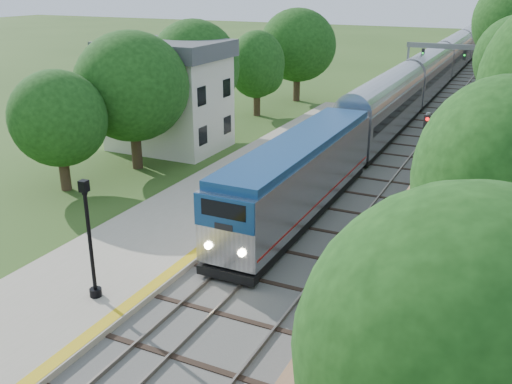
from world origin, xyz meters
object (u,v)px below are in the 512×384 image
at_px(lamppost_far, 91,247).
at_px(signal_farside, 423,162).
at_px(train, 441,67).
at_px(station_building, 168,94).
at_px(signal_gantry, 448,58).

relative_size(lamppost_far, signal_farside, 0.79).
bearing_deg(train, station_building, -110.11).
xyz_separation_m(train, lamppost_far, (-3.90, -58.58, 0.42)).
height_order(lamppost_far, signal_farside, signal_farside).
distance_m(signal_gantry, lamppost_far, 45.84).
xyz_separation_m(lamppost_far, signal_farside, (10.10, 12.19, 1.34)).
bearing_deg(station_building, lamppost_far, -63.61).
bearing_deg(signal_farside, station_building, 157.99).
relative_size(train, signal_farside, 18.23).
bearing_deg(signal_farside, train, 97.61).
bearing_deg(station_building, signal_farside, -22.01).
bearing_deg(train, signal_gantry, -79.42).
height_order(train, signal_farside, signal_farside).
distance_m(station_building, signal_gantry, 29.94).
height_order(station_building, train, station_building).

